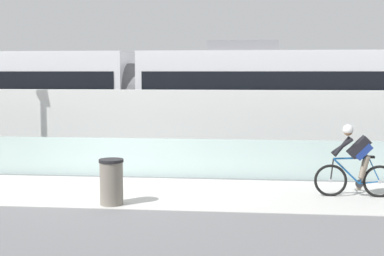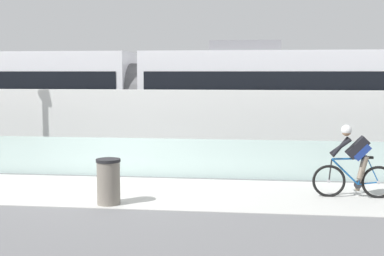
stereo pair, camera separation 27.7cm
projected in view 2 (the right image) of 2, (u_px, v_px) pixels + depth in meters
ground_plane at (111, 191)px, 12.51m from camera, size 200.00×200.00×0.00m
bike_path_deck at (111, 191)px, 12.51m from camera, size 32.00×3.20×0.01m
glass_parapet at (130, 157)px, 14.29m from camera, size 32.00×0.05×1.02m
concrete_barrier_wall at (144, 127)px, 16.00m from camera, size 32.00×0.36×2.23m
tram_rail_near at (159, 152)px, 18.57m from camera, size 32.00×0.08×0.01m
tram_rail_far at (166, 147)px, 19.98m from camera, size 32.00×0.08×0.01m
tram at (138, 96)px, 19.19m from camera, size 22.56×2.54×3.81m
cyclist_on_bike at (354, 163)px, 11.77m from camera, size 1.77×0.58×1.61m
trash_bin at (108, 182)px, 11.19m from camera, size 0.51×0.51×0.96m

